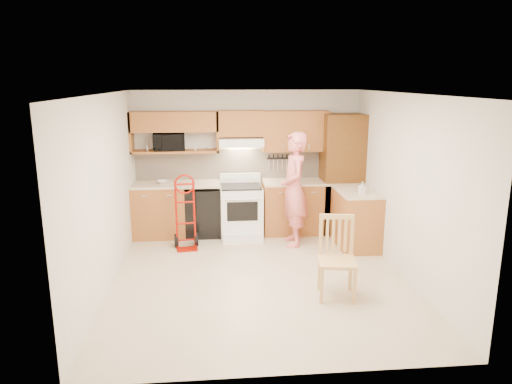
{
  "coord_description": "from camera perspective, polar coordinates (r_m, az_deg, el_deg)",
  "views": [
    {
      "loc": [
        -0.6,
        -6.08,
        2.68
      ],
      "look_at": [
        0.0,
        0.5,
        1.1
      ],
      "focal_mm": 33.19,
      "sensor_mm": 36.0,
      "label": 1
    }
  ],
  "objects": [
    {
      "name": "lower_cab_right",
      "position": [
        8.46,
        4.71,
        -1.89
      ],
      "size": [
        1.14,
        0.6,
        0.9
      ],
      "primitive_type": "cube",
      "color": "#98612D",
      "rests_on": "ground"
    },
    {
      "name": "dishwasher",
      "position": [
        8.35,
        -6.39,
        -2.32
      ],
      "size": [
        0.6,
        0.6,
        0.85
      ],
      "primitive_type": "cube",
      "color": "black",
      "rests_on": "ground"
    },
    {
      "name": "cab_return_right",
      "position": [
        7.91,
        11.94,
        -3.23
      ],
      "size": [
        0.6,
        1.0,
        0.9
      ],
      "primitive_type": "cube",
      "color": "#98612D",
      "rests_on": "ground"
    },
    {
      "name": "countertop_right",
      "position": [
        8.35,
        4.77,
        1.22
      ],
      "size": [
        1.14,
        0.63,
        0.04
      ],
      "primitive_type": "cube",
      "color": "beige",
      "rests_on": "lower_cab_right"
    },
    {
      "name": "upper_cab_center",
      "position": [
        8.22,
        -1.86,
        8.27
      ],
      "size": [
        0.76,
        0.33,
        0.44
      ],
      "primitive_type": "cube",
      "color": "#98612D",
      "rests_on": "wall_back"
    },
    {
      "name": "knife_strip",
      "position": [
        8.49,
        2.65,
        3.66
      ],
      "size": [
        0.4,
        0.05,
        0.29
      ],
      "primitive_type": null,
      "color": "black",
      "rests_on": "backsplash"
    },
    {
      "name": "wall_back",
      "position": [
        8.49,
        -1.09,
        3.74
      ],
      "size": [
        4.0,
        0.02,
        2.5
      ],
      "primitive_type": "cube",
      "color": "silver",
      "rests_on": "ground"
    },
    {
      "name": "pantry_tall",
      "position": [
        8.5,
        10.25,
        2.17
      ],
      "size": [
        0.7,
        0.6,
        2.1
      ],
      "primitive_type": "cube",
      "color": "brown",
      "rests_on": "ground"
    },
    {
      "name": "backsplash",
      "position": [
        8.47,
        -1.07,
        3.38
      ],
      "size": [
        3.92,
        0.03,
        0.55
      ],
      "primitive_type": "cube",
      "color": "beige",
      "rests_on": "wall_back"
    },
    {
      "name": "upper_shelf_mw",
      "position": [
        8.28,
        -9.69,
        4.85
      ],
      "size": [
        1.5,
        0.33,
        0.04
      ],
      "primitive_type": "cube",
      "color": "#98612D",
      "rests_on": "wall_back"
    },
    {
      "name": "bowl",
      "position": [
        8.26,
        -11.16,
        1.2
      ],
      "size": [
        0.26,
        0.26,
        0.05
      ],
      "primitive_type": "imported",
      "rotation": [
        0.0,
        0.0,
        0.36
      ],
      "color": "white",
      "rests_on": "countertop_left"
    },
    {
      "name": "floor",
      "position": [
        6.68,
        0.4,
        -10.31
      ],
      "size": [
        4.0,
        4.5,
        0.02
      ],
      "primitive_type": "cube",
      "color": "#BFAE8F",
      "rests_on": "ground"
    },
    {
      "name": "soap_bottle",
      "position": [
        7.55,
        12.67,
        0.51
      ],
      "size": [
        0.1,
        0.1,
        0.19
      ],
      "primitive_type": "imported",
      "rotation": [
        0.0,
        0.0,
        0.15
      ],
      "color": "white",
      "rests_on": "countertop_return"
    },
    {
      "name": "wall_right",
      "position": [
        6.77,
        17.59,
        0.62
      ],
      "size": [
        0.02,
        4.5,
        2.5
      ],
      "primitive_type": "cube",
      "color": "silver",
      "rests_on": "ground"
    },
    {
      "name": "microwave",
      "position": [
        8.27,
        -10.47,
        5.97
      ],
      "size": [
        0.56,
        0.4,
        0.29
      ],
      "primitive_type": "imported",
      "rotation": [
        0.0,
        0.0,
        0.09
      ],
      "color": "black",
      "rests_on": "upper_shelf_mw"
    },
    {
      "name": "wall_left",
      "position": [
        6.41,
        -17.78,
        -0.11
      ],
      "size": [
        0.02,
        4.5,
        2.5
      ],
      "primitive_type": "cube",
      "color": "silver",
      "rests_on": "ground"
    },
    {
      "name": "countertop_left",
      "position": [
        8.25,
        -9.61,
        0.93
      ],
      "size": [
        1.5,
        0.63,
        0.04
      ],
      "primitive_type": "cube",
      "color": "beige",
      "rests_on": "lower_cab_left"
    },
    {
      "name": "countertop_return",
      "position": [
        7.79,
        12.1,
        0.08
      ],
      "size": [
        0.63,
        1.0,
        0.04
      ],
      "primitive_type": "cube",
      "color": "beige",
      "rests_on": "cab_return_right"
    },
    {
      "name": "person",
      "position": [
        7.71,
        4.59,
        0.32
      ],
      "size": [
        0.46,
        0.69,
        1.87
      ],
      "primitive_type": "imported",
      "rotation": [
        0.0,
        0.0,
        -1.55
      ],
      "color": "#E26E6D",
      "rests_on": "ground"
    },
    {
      "name": "range",
      "position": [
        8.17,
        -1.76,
        -1.83
      ],
      "size": [
        0.72,
        0.94,
        1.06
      ],
      "primitive_type": null,
      "color": "white",
      "rests_on": "ground"
    },
    {
      "name": "hand_truck",
      "position": [
        7.67,
        -8.47,
        -2.82
      ],
      "size": [
        0.48,
        0.45,
        1.1
      ],
      "primitive_type": null,
      "rotation": [
        0.0,
        0.0,
        0.12
      ],
      "color": "#990F03",
      "rests_on": "ground"
    },
    {
      "name": "range_hood",
      "position": [
        8.19,
        -1.82,
        6.06
      ],
      "size": [
        0.76,
        0.46,
        0.14
      ],
      "primitive_type": "cube",
      "color": "white",
      "rests_on": "wall_back"
    },
    {
      "name": "lower_cab_left",
      "position": [
        8.39,
        -11.53,
        -2.25
      ],
      "size": [
        0.9,
        0.6,
        0.9
      ],
      "primitive_type": "cube",
      "color": "#98612D",
      "rests_on": "ground"
    },
    {
      "name": "upper_cab_right",
      "position": [
        8.34,
        4.73,
        7.34
      ],
      "size": [
        1.14,
        0.33,
        0.7
      ],
      "primitive_type": "cube",
      "color": "#98612D",
      "rests_on": "wall_back"
    },
    {
      "name": "upper_cab_left",
      "position": [
        8.22,
        -9.83,
        8.36
      ],
      "size": [
        1.5,
        0.33,
        0.34
      ],
      "primitive_type": "cube",
      "color": "#98612D",
      "rests_on": "wall_back"
    },
    {
      "name": "dining_chair",
      "position": [
        6.01,
        9.77,
        -7.91
      ],
      "size": [
        0.53,
        0.56,
        1.02
      ],
      "primitive_type": null,
      "rotation": [
        0.0,
        0.0,
        -0.15
      ],
      "color": "tan",
      "rests_on": "ground"
    },
    {
      "name": "ceiling",
      "position": [
        6.12,
        0.44,
        11.85
      ],
      "size": [
        4.0,
        4.5,
        0.02
      ],
      "primitive_type": "cube",
      "color": "white",
      "rests_on": "ground"
    },
    {
      "name": "wall_front",
      "position": [
        4.13,
        3.52,
        -6.86
      ],
      "size": [
        4.0,
        0.02,
        2.5
      ],
      "primitive_type": "cube",
      "color": "silver",
      "rests_on": "ground"
    }
  ]
}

